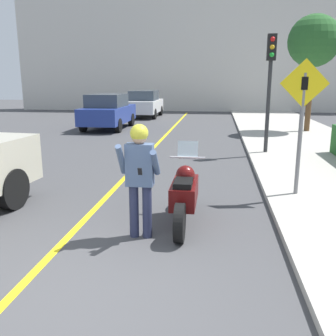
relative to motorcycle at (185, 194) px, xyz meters
name	(u,v)px	position (x,y,z in m)	size (l,w,h in m)	color
ground_plane	(63,301)	(-1.10, -2.48, -0.49)	(80.00, 80.00, 0.00)	#424244
road_center_line	(132,170)	(-1.70, 3.52, -0.49)	(0.12, 36.00, 0.01)	yellow
building_backdrop	(198,55)	(-1.10, 23.52, 3.69)	(28.00, 1.20, 8.36)	beige
motorcycle	(185,194)	(0.00, 0.00, 0.00)	(0.62, 2.14, 1.28)	black
person_biker	(140,170)	(-0.60, -0.69, 0.56)	(0.59, 0.47, 1.72)	#282D4C
crossing_sign	(302,115)	(2.10, 1.55, 1.19)	(0.91, 0.08, 2.60)	slate
traffic_light	(270,71)	(2.04, 6.01, 2.09)	(0.26, 0.30, 3.54)	#2D2D30
street_tree	(314,42)	(4.47, 11.42, 3.42)	(2.19, 2.19, 4.93)	brown
parked_car_blue	(108,111)	(-4.77, 11.85, 0.36)	(1.88, 4.20, 1.68)	black
parked_car_white	(145,104)	(-4.15, 17.92, 0.36)	(1.88, 4.20, 1.68)	black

